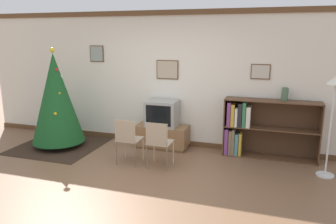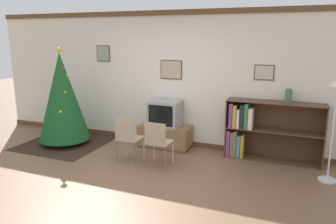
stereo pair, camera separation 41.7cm
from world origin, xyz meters
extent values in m
plane|color=brown|center=(0.00, 0.00, 0.00)|extent=(24.00, 24.00, 0.00)
cube|color=silver|center=(0.00, 2.19, 1.35)|extent=(8.64, 0.08, 2.70)
cube|color=brown|center=(0.00, 2.14, 2.65)|extent=(8.64, 0.03, 0.10)
cube|color=brown|center=(0.00, 2.14, 0.05)|extent=(8.64, 0.03, 0.10)
cube|color=brown|center=(-1.62, 2.14, 1.84)|extent=(0.32, 0.02, 0.34)
cube|color=gray|center=(-1.62, 2.13, 1.84)|extent=(0.28, 0.01, 0.31)
cube|color=brown|center=(-0.04, 2.14, 1.55)|extent=(0.45, 0.02, 0.38)
cube|color=tan|center=(-0.04, 2.13, 1.55)|extent=(0.42, 0.01, 0.34)
cube|color=brown|center=(1.76, 2.14, 1.57)|extent=(0.35, 0.02, 0.28)
cube|color=#BCB7A8|center=(1.76, 2.13, 1.57)|extent=(0.31, 0.01, 0.24)
cube|color=#332319|center=(-2.11, 1.31, 0.00)|extent=(1.65, 1.65, 0.01)
cylinder|color=maroon|center=(-2.11, 1.31, 0.06)|extent=(0.36, 0.36, 0.10)
cone|color=#195123|center=(-2.11, 1.31, 1.00)|extent=(1.04, 1.04, 1.79)
sphere|color=yellow|center=(-2.11, 1.31, 1.94)|extent=(0.10, 0.10, 0.10)
sphere|color=gold|center=(-1.98, 1.56, 0.91)|extent=(0.04, 0.04, 0.04)
sphere|color=gold|center=(-1.94, 1.03, 0.75)|extent=(0.06, 0.06, 0.06)
sphere|color=silver|center=(-1.99, 1.37, 1.43)|extent=(0.06, 0.06, 0.06)
sphere|color=red|center=(-2.02, 1.28, 1.57)|extent=(0.06, 0.06, 0.06)
sphere|color=gold|center=(-1.93, 1.19, 1.13)|extent=(0.04, 0.04, 0.04)
sphere|color=red|center=(-2.44, 1.07, 0.44)|extent=(0.05, 0.05, 0.05)
sphere|color=silver|center=(-2.33, 1.33, 1.13)|extent=(0.06, 0.06, 0.06)
cube|color=brown|center=(-0.07, 1.88, 0.03)|extent=(1.00, 0.46, 0.05)
cube|color=olive|center=(-0.07, 1.88, 0.25)|extent=(1.04, 0.48, 0.41)
cube|color=#9E9E99|center=(-0.07, 1.88, 0.71)|extent=(0.61, 0.46, 0.51)
cube|color=black|center=(-0.07, 1.65, 0.71)|extent=(0.50, 0.01, 0.40)
cube|color=tan|center=(-0.36, 0.94, 0.43)|extent=(0.40, 0.40, 0.02)
cube|color=tan|center=(-0.36, 0.75, 0.63)|extent=(0.35, 0.01, 0.38)
cylinder|color=beige|center=(-0.54, 1.12, 0.21)|extent=(0.02, 0.02, 0.42)
cylinder|color=beige|center=(-0.18, 1.12, 0.21)|extent=(0.02, 0.02, 0.42)
cylinder|color=beige|center=(-0.54, 0.76, 0.21)|extent=(0.02, 0.02, 0.42)
cylinder|color=beige|center=(-0.18, 0.76, 0.21)|extent=(0.02, 0.02, 0.42)
cylinder|color=beige|center=(-0.54, 0.76, 0.41)|extent=(0.02, 0.02, 0.82)
cylinder|color=beige|center=(-0.18, 0.76, 0.41)|extent=(0.02, 0.02, 0.82)
cube|color=tan|center=(0.22, 0.94, 0.43)|extent=(0.40, 0.40, 0.02)
cube|color=tan|center=(0.22, 0.75, 0.63)|extent=(0.35, 0.01, 0.38)
cylinder|color=beige|center=(0.04, 1.12, 0.21)|extent=(0.02, 0.02, 0.42)
cylinder|color=beige|center=(0.40, 1.12, 0.21)|extent=(0.02, 0.02, 0.42)
cylinder|color=beige|center=(0.04, 0.76, 0.21)|extent=(0.02, 0.02, 0.42)
cylinder|color=beige|center=(0.40, 0.76, 0.21)|extent=(0.02, 0.02, 0.42)
cylinder|color=beige|center=(0.04, 0.76, 0.41)|extent=(0.02, 0.02, 0.82)
cylinder|color=beige|center=(0.40, 0.76, 0.41)|extent=(0.02, 0.02, 0.82)
cube|color=brown|center=(1.17, 1.95, 0.54)|extent=(0.02, 0.36, 1.08)
cube|color=brown|center=(2.84, 1.95, 0.54)|extent=(0.02, 0.36, 1.08)
cube|color=brown|center=(2.00, 1.95, 1.07)|extent=(1.69, 0.36, 0.02)
cube|color=brown|center=(2.00, 1.95, 0.01)|extent=(1.69, 0.36, 0.02)
cube|color=brown|center=(2.00, 1.95, 0.56)|extent=(1.65, 0.36, 0.02)
cube|color=#492F1E|center=(2.00, 2.13, 0.54)|extent=(1.69, 0.01, 1.08)
cube|color=#7A3D7F|center=(1.23, 1.89, 0.26)|extent=(0.07, 0.23, 0.49)
cube|color=#756047|center=(1.30, 1.89, 0.25)|extent=(0.05, 0.24, 0.46)
cube|color=#756047|center=(1.35, 1.89, 0.26)|extent=(0.05, 0.23, 0.49)
cube|color=teal|center=(1.42, 1.91, 0.22)|extent=(0.06, 0.28, 0.41)
cube|color=gold|center=(1.48, 1.88, 0.23)|extent=(0.05, 0.21, 0.42)
cube|color=#7A3D7F|center=(1.25, 1.88, 0.79)|extent=(0.06, 0.21, 0.45)
cube|color=gold|center=(1.32, 1.88, 0.78)|extent=(0.06, 0.21, 0.42)
cube|color=silver|center=(1.39, 1.88, 0.75)|extent=(0.05, 0.20, 0.35)
cube|color=#232328|center=(1.45, 1.92, 0.79)|extent=(0.07, 0.29, 0.44)
cube|color=#337547|center=(1.53, 1.92, 0.80)|extent=(0.06, 0.29, 0.46)
cube|color=silver|center=(1.60, 1.91, 0.76)|extent=(0.07, 0.27, 0.38)
cylinder|color=#47664C|center=(2.20, 2.00, 1.20)|extent=(0.12, 0.12, 0.23)
torus|color=#47664C|center=(2.20, 2.00, 1.31)|extent=(0.10, 0.10, 0.02)
cylinder|color=silver|center=(2.89, 1.38, 0.01)|extent=(0.28, 0.28, 0.03)
cylinder|color=silver|center=(2.89, 1.38, 0.76)|extent=(0.03, 0.03, 1.47)
camera|label=1|loc=(1.99, -4.10, 2.21)|focal=35.00mm
camera|label=2|loc=(2.38, -3.96, 2.21)|focal=35.00mm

